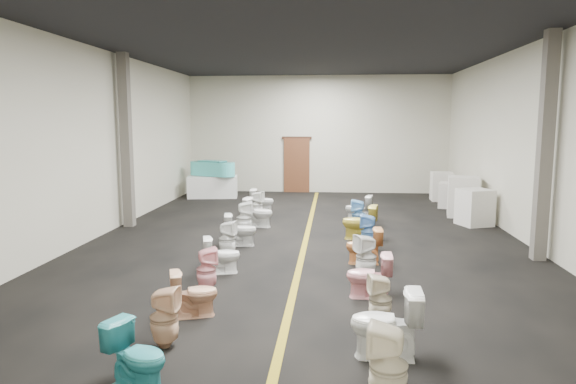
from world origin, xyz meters
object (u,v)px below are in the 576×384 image
(toilet_left_3, at_px, (207,270))
(toilet_right_7, at_px, (359,222))
(toilet_right_0, at_px, (388,366))
(toilet_right_1, at_px, (386,324))
(toilet_left_7, at_px, (244,218))
(toilet_left_6, at_px, (241,230))
(bathtub, at_px, (212,168))
(toilet_left_9, at_px, (257,205))
(toilet_right_3, at_px, (369,276))
(display_table, at_px, (213,187))
(toilet_right_8, at_px, (359,215))
(appliance_crate_d, at_px, (441,186))
(toilet_right_4, at_px, (366,257))
(toilet_right_2, at_px, (380,299))
(toilet_right_5, at_px, (364,246))
(toilet_left_1, at_px, (164,317))
(toilet_left_4, at_px, (222,255))
(toilet_left_5, at_px, (227,239))
(appliance_crate_b, at_px, (463,197))
(toilet_left_8, at_px, (258,212))
(toilet_left_2, at_px, (194,293))
(toilet_left_0, at_px, (137,356))
(toilet_right_6, at_px, (369,232))
(toilet_left_10, at_px, (262,201))
(toilet_right_9, at_px, (359,209))
(appliance_crate_a, at_px, (475,207))

(toilet_left_3, relative_size, toilet_right_7, 0.88)
(toilet_right_0, distance_m, toilet_right_1, 1.06)
(toilet_right_1, bearing_deg, toilet_right_7, -177.71)
(toilet_left_7, bearing_deg, toilet_left_6, 168.95)
(bathtub, relative_size, toilet_left_9, 2.21)
(bathtub, xyz_separation_m, toilet_right_3, (4.95, -10.34, -0.71))
(display_table, relative_size, toilet_right_8, 2.22)
(appliance_crate_d, height_order, toilet_right_4, appliance_crate_d)
(toilet_right_0, height_order, toilet_right_2, toilet_right_0)
(toilet_right_5, bearing_deg, toilet_left_1, -36.29)
(toilet_left_4, distance_m, toilet_left_5, 1.13)
(toilet_left_1, bearing_deg, appliance_crate_b, -31.21)
(toilet_left_8, bearing_deg, toilet_left_2, -170.79)
(display_table, distance_m, toilet_left_5, 8.41)
(toilet_left_0, relative_size, toilet_right_2, 1.00)
(toilet_left_8, height_order, toilet_right_6, toilet_right_6)
(toilet_left_1, height_order, toilet_right_6, toilet_right_6)
(display_table, relative_size, toilet_right_2, 2.52)
(toilet_right_1, bearing_deg, toilet_left_10, -161.43)
(toilet_right_3, distance_m, toilet_right_9, 6.15)
(toilet_left_6, relative_size, toilet_right_8, 0.91)
(toilet_left_9, height_order, toilet_right_9, toilet_left_9)
(toilet_right_4, bearing_deg, toilet_right_9, 155.22)
(toilet_right_4, distance_m, toilet_right_5, 1.00)
(toilet_left_0, height_order, toilet_right_4, toilet_right_4)
(toilet_left_0, distance_m, toilet_right_9, 9.54)
(toilet_left_3, height_order, toilet_right_5, toilet_left_3)
(display_table, bearing_deg, toilet_right_7, -51.61)
(bathtub, relative_size, appliance_crate_d, 1.76)
(bathtub, distance_m, toilet_right_1, 13.41)
(toilet_left_3, relative_size, toilet_left_5, 0.96)
(toilet_right_5, bearing_deg, appliance_crate_a, 139.30)
(toilet_left_5, xyz_separation_m, toilet_left_10, (0.00, 5.16, -0.02))
(toilet_right_0, bearing_deg, toilet_left_7, -148.54)
(display_table, distance_m, toilet_left_0, 13.54)
(appliance_crate_b, height_order, toilet_left_6, appliance_crate_b)
(toilet_right_6, xyz_separation_m, toilet_right_8, (-0.13, 1.97, 0.01))
(appliance_crate_d, bearing_deg, toilet_left_1, -115.28)
(toilet_right_3, relative_size, toilet_right_6, 0.92)
(toilet_right_1, xyz_separation_m, toilet_right_6, (0.15, 5.17, -0.03))
(toilet_right_2, relative_size, toilet_right_8, 0.88)
(toilet_left_0, height_order, toilet_left_5, toilet_left_5)
(toilet_left_5, bearing_deg, toilet_right_9, -29.15)
(toilet_left_2, relative_size, toilet_left_7, 0.82)
(toilet_left_4, height_order, toilet_left_5, toilet_left_5)
(toilet_left_0, bearing_deg, toilet_right_5, -5.26)
(toilet_left_4, xyz_separation_m, toilet_left_6, (-0.03, 2.09, 0.02))
(toilet_left_4, bearing_deg, toilet_right_7, -57.04)
(appliance_crate_a, height_order, toilet_left_5, appliance_crate_a)
(appliance_crate_d, bearing_deg, toilet_right_0, -103.50)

